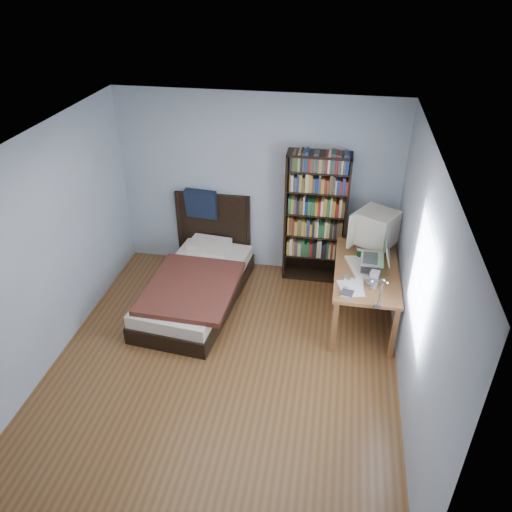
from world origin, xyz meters
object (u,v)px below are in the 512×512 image
bookshelf (316,218)px  bed (197,282)px  speaker (374,279)px  soda_can (359,254)px  desk (364,271)px  crt_monitor (374,228)px  keyboard (358,267)px  laptop (373,263)px  desk_lamp (373,287)px

bookshelf → bed: (-1.45, -0.80, -0.66)m
speaker → soda_can: (-0.16, 0.58, -0.04)m
desk → crt_monitor: crt_monitor is taller
speaker → bookshelf: (-0.75, 1.19, 0.09)m
keyboard → soda_can: soda_can is taller
laptop → soda_can: bearing=119.7°
desk_lamp → speaker: (0.08, 0.76, -0.40)m
keyboard → crt_monitor: bearing=53.6°
desk → soda_can: size_ratio=13.01×
crt_monitor → laptop: bearing=-90.6°
soda_can → bed: bearing=-174.7°
speaker → crt_monitor: bearing=103.6°
desk → bed: bearing=-169.5°
desk_lamp → crt_monitor: bearing=87.0°
speaker → bed: 2.30m
laptop → desk_lamp: bearing=-94.1°
laptop → desk_lamp: size_ratio=0.68×
crt_monitor → speaker: (-0.00, -0.83, -0.20)m
speaker → soda_can: speaker is taller
desk → bookshelf: (-0.68, 0.41, 0.50)m
soda_can → speaker: bearing=-74.8°
desk_lamp → keyboard: size_ratio=1.27×
bookshelf → speaker: bearing=-58.0°
desk → crt_monitor: (0.06, 0.04, 0.62)m
speaker → soda_can: 0.60m
desk → soda_can: (-0.09, -0.21, 0.37)m
desk → keyboard: size_ratio=3.07×
laptop → bed: bed is taller
keyboard → bookshelf: (-0.57, 0.86, 0.17)m
crt_monitor → bookshelf: size_ratio=0.35×
desk → desk_lamp: 1.75m
desk_lamp → bookshelf: bookshelf is taller
soda_can → bookshelf: (-0.59, 0.62, 0.13)m
laptop → bookshelf: size_ratio=0.23×
keyboard → speaker: bearing=-79.3°
desk → desk_lamp: desk_lamp is taller
desk_lamp → speaker: 0.86m
crt_monitor → desk_lamp: 1.60m
laptop → crt_monitor: bearing=89.4°
bookshelf → keyboard: bearing=-56.4°
desk → speaker: speaker is taller
crt_monitor → bookshelf: bookshelf is taller
speaker → laptop: bearing=104.5°
crt_monitor → bed: (-2.19, -0.44, -0.77)m
laptop → desk_lamp: 1.14m
desk → bed: (-2.13, -0.39, -0.16)m
speaker → bookshelf: bookshelf is taller
speaker → bed: bearing=-176.3°
soda_can → bed: size_ratio=0.05×
desk → soda_can: 0.44m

